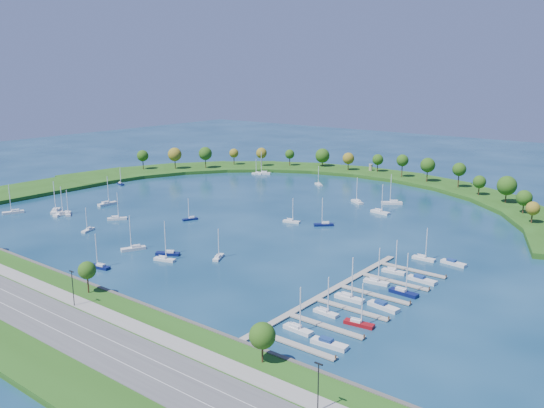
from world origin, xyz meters
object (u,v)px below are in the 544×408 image
Objects in this scene: moored_boat_10 at (121,183)px; docked_boat_4 at (349,297)px; moored_boat_15 at (319,184)px; docked_boat_2 at (326,311)px; moored_boat_6 at (164,258)px; moored_boat_17 at (190,218)px; moored_boat_13 at (68,213)px; moored_boat_21 at (257,173)px; moored_boat_20 at (133,248)px; moored_boat_12 at (88,229)px; docked_boat_0 at (298,328)px; moored_boat_16 at (263,173)px; docked_boat_8 at (394,270)px; moored_boat_18 at (218,256)px; moored_boat_8 at (324,224)px; moored_boat_1 at (55,210)px; moored_boat_3 at (117,218)px; docked_boat_9 at (422,280)px; moored_boat_19 at (380,211)px; docked_boat_7 at (403,291)px; docked_boat_5 at (383,306)px; moored_boat_4 at (392,202)px; docked_boat_1 at (329,343)px; dock_system at (350,298)px; harbor_tower at (371,167)px; moored_boat_5 at (61,213)px; moored_boat_9 at (291,221)px; moored_boat_0 at (99,266)px; moored_boat_7 at (168,253)px; docked_boat_10 at (424,258)px; moored_boat_11 at (13,212)px; docked_boat_11 at (453,263)px; docked_boat_6 at (376,281)px.

moored_boat_10 is 198.88m from docked_boat_4.
moored_boat_15 reaches higher than docked_boat_2.
moored_boat_17 is at bearing 109.94° from moored_boat_6.
moored_boat_6 is at bearing 61.37° from moored_boat_17.
moored_boat_13 reaches higher than moored_boat_21.
moored_boat_20 is (64.61, -14.57, 0.05)m from moored_boat_13.
docked_boat_0 reaches higher than moored_boat_12.
moored_boat_16 reaches higher than docked_boat_8.
moored_boat_6 is at bearing -156.18° from moored_boat_13.
moored_boat_8 is at bearing -31.54° from moored_boat_18.
moored_boat_1 is 34.65m from moored_boat_3.
docked_boat_2 is (159.58, -17.26, -0.11)m from moored_boat_1.
moored_boat_15 is 151.50m from docked_boat_9.
moored_boat_10 is 125.34m from moored_boat_20.
docked_boat_2 is (40.16, -108.21, -0.09)m from moored_boat_19.
docked_boat_7 is (59.57, -48.69, 0.03)m from moored_boat_8.
docked_boat_5 is at bearing 2.90° from docked_boat_4.
moored_boat_4 is at bearing 35.43° from moored_boat_10.
dock_system is at bearing 107.18° from docked_boat_1.
harbor_tower is 0.34× the size of docked_boat_0.
moored_boat_3 reaches higher than moored_boat_18.
moored_boat_1 reaches higher than docked_boat_7.
moored_boat_12 is 1.05× the size of docked_boat_5.
moored_boat_5 is at bearing 101.05° from moored_boat_15.
moored_boat_4 is 1.47× the size of moored_boat_12.
docked_boat_1 is at bearing 75.06° from moored_boat_4.
moored_boat_9 is at bearing 127.07° from docked_boat_1.
moored_boat_0 is 81.06m from docked_boat_2.
moored_boat_21 is at bearing 138.28° from docked_boat_8.
moored_boat_8 is 1.29× the size of docked_boat_1.
moored_boat_8 is 1.11× the size of moored_boat_15.
moored_boat_3 is 1.00× the size of docked_boat_0.
docked_boat_2 is at bearing 80.40° from moored_boat_8.
moored_boat_7 is at bearing 68.86° from moored_boat_12.
docked_boat_10 is at bearing 136.24° from moored_boat_21.
moored_boat_16 reaches higher than moored_boat_13.
moored_boat_11 is 1.51× the size of docked_boat_11.
moored_boat_19 is at bearing 145.26° from docked_boat_11.
moored_boat_20 is (-45.97, -104.53, -0.03)m from moored_boat_19.
docked_boat_0 is 41.78m from docked_boat_6.
moored_boat_17 is 111.11m from docked_boat_9.
moored_boat_9 is at bearing -112.60° from moored_boat_0.
moored_boat_0 is 105.31m from docked_boat_9.
docked_boat_4 reaches higher than moored_boat_21.
moored_boat_4 is at bearing 111.78° from docked_boat_2.
docked_boat_8 is (100.44, -5.56, 0.03)m from moored_boat_17.
moored_boat_19 is at bearing -34.97° from moored_boat_18.
moored_boat_15 is 0.93× the size of docked_boat_10.
docked_boat_4 is 1.12× the size of docked_boat_10.
docked_boat_9 is (-0.00, 53.80, 0.01)m from docked_boat_1.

